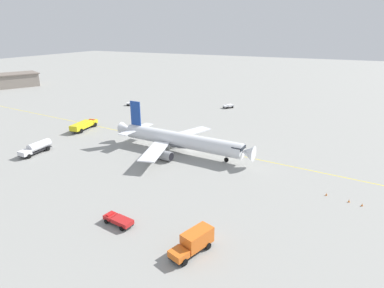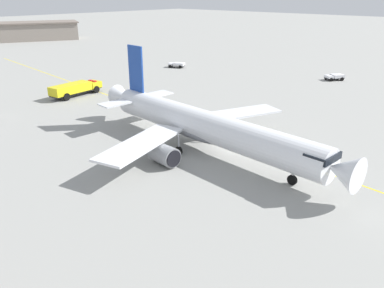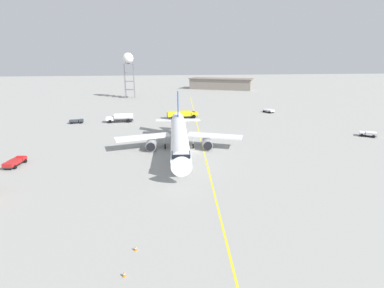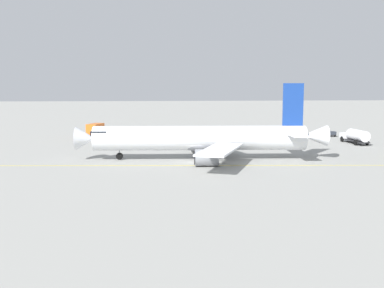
# 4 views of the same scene
# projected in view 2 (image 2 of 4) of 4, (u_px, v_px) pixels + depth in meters

# --- Properties ---
(ground_plane) EXTENTS (600.00, 600.00, 0.00)m
(ground_plane) POSITION_uv_depth(u_px,v_px,m) (227.00, 147.00, 50.40)
(ground_plane) COLOR gray
(airliner_main) EXTENTS (39.23, 30.33, 11.83)m
(airliner_main) POSITION_uv_depth(u_px,v_px,m) (204.00, 127.00, 48.17)
(airliner_main) COLOR white
(airliner_main) RESTS_ON ground_plane
(pushback_tug_truck) EXTENTS (4.16, 4.59, 1.30)m
(pushback_tug_truck) POSITION_uv_depth(u_px,v_px,m) (335.00, 77.00, 87.89)
(pushback_tug_truck) COLOR #232326
(pushback_tug_truck) RESTS_ON ground_plane
(fire_tender_truck) EXTENTS (4.15, 10.98, 2.50)m
(fire_tender_truck) POSITION_uv_depth(u_px,v_px,m) (75.00, 88.00, 74.34)
(fire_tender_truck) COLOR #232326
(fire_tender_truck) RESTS_ON ground_plane
(pushback_tug_truck_extra) EXTENTS (4.65, 3.68, 1.30)m
(pushback_tug_truck_extra) POSITION_uv_depth(u_px,v_px,m) (177.00, 65.00, 102.41)
(pushback_tug_truck_extra) COLOR #232326
(pushback_tug_truck_extra) RESTS_ON ground_plane
(terminal_shed) EXTENTS (31.04, 44.26, 7.22)m
(terminal_shed) POSITION_uv_depth(u_px,v_px,m) (25.00, 31.00, 157.98)
(terminal_shed) COLOR gray
(terminal_shed) RESTS_ON ground_plane
(taxiway_centreline) EXTENTS (180.30, 17.28, 0.01)m
(taxiway_centreline) POSITION_uv_depth(u_px,v_px,m) (219.00, 135.00, 54.68)
(taxiway_centreline) COLOR yellow
(taxiway_centreline) RESTS_ON ground_plane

